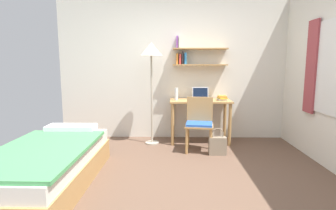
% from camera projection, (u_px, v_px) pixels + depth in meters
% --- Properties ---
extents(ground_plane, '(5.28, 5.28, 0.00)m').
position_uv_depth(ground_plane, '(178.00, 182.00, 3.20)').
color(ground_plane, brown).
extents(wall_back, '(4.40, 0.27, 2.60)m').
position_uv_depth(wall_back, '(177.00, 69.00, 5.01)').
color(wall_back, silver).
rests_on(wall_back, ground_plane).
extents(bed, '(0.97, 1.99, 0.54)m').
position_uv_depth(bed, '(47.00, 166.00, 3.06)').
color(bed, '#B2844C').
rests_on(bed, ground_plane).
extents(desk, '(1.08, 0.56, 0.76)m').
position_uv_depth(desk, '(200.00, 108.00, 4.78)').
color(desk, '#B2844C').
rests_on(desk, ground_plane).
extents(desk_chair, '(0.49, 0.44, 0.86)m').
position_uv_depth(desk_chair, '(199.00, 121.00, 4.31)').
color(desk_chair, '#B2844C').
rests_on(desk_chair, ground_plane).
extents(standing_lamp, '(0.38, 0.38, 1.75)m').
position_uv_depth(standing_lamp, '(151.00, 56.00, 4.53)').
color(standing_lamp, '#B2A893').
rests_on(standing_lamp, ground_plane).
extents(laptop, '(0.30, 0.23, 0.22)m').
position_uv_depth(laptop, '(201.00, 96.00, 4.83)').
color(laptop, '#B7BABF').
rests_on(laptop, desk).
extents(water_bottle, '(0.06, 0.06, 0.22)m').
position_uv_depth(water_bottle, '(176.00, 94.00, 4.71)').
color(water_bottle, silver).
rests_on(water_bottle, desk).
extents(book_stack, '(0.16, 0.24, 0.08)m').
position_uv_depth(book_stack, '(222.00, 98.00, 4.72)').
color(book_stack, silver).
rests_on(book_stack, desk).
extents(handbag, '(0.26, 0.12, 0.42)m').
position_uv_depth(handbag, '(217.00, 145.00, 4.14)').
color(handbag, gray).
rests_on(handbag, ground_plane).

